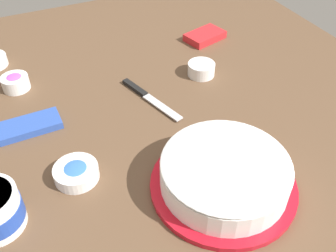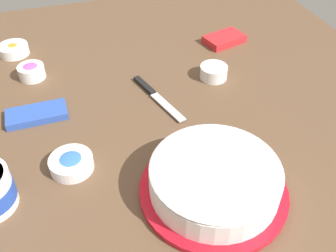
{
  "view_description": "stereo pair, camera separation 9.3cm",
  "coord_description": "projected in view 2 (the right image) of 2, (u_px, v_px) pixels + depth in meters",
  "views": [
    {
      "loc": [
        0.27,
        0.74,
        0.65
      ],
      "look_at": [
        -0.02,
        0.11,
        0.04
      ],
      "focal_mm": 40.87,
      "sensor_mm": 36.0,
      "label": 1
    },
    {
      "loc": [
        0.19,
        0.78,
        0.65
      ],
      "look_at": [
        -0.02,
        0.11,
        0.04
      ],
      "focal_mm": 40.87,
      "sensor_mm": 36.0,
      "label": 2
    }
  ],
  "objects": [
    {
      "name": "sprinkle_bowl_blue",
      "position": [
        71.0,
        163.0,
        0.86
      ],
      "size": [
        0.1,
        0.1,
        0.03
      ],
      "color": "white",
      "rests_on": "ground_plane"
    },
    {
      "name": "candy_box_lower",
      "position": [
        224.0,
        39.0,
        1.31
      ],
      "size": [
        0.15,
        0.11,
        0.02
      ],
      "primitive_type": "cube",
      "rotation": [
        0.0,
        0.0,
        0.27
      ],
      "color": "red",
      "rests_on": "ground_plane"
    },
    {
      "name": "ground_plane",
      "position": [
        149.0,
        112.0,
        1.03
      ],
      "size": [
        1.54,
        1.54,
        0.0
      ],
      "primitive_type": "plane",
      "color": "brown"
    },
    {
      "name": "candy_box_upper",
      "position": [
        37.0,
        114.0,
        1.01
      ],
      "size": [
        0.16,
        0.08,
        0.02
      ],
      "primitive_type": "cube",
      "rotation": [
        0.0,
        0.0,
        0.02
      ],
      "color": "#2D51B2",
      "rests_on": "ground_plane"
    },
    {
      "name": "sprinkle_bowl_rainbow",
      "position": [
        31.0,
        71.0,
        1.14
      ],
      "size": [
        0.08,
        0.08,
        0.04
      ],
      "color": "white",
      "rests_on": "ground_plane"
    },
    {
      "name": "frosted_cake",
      "position": [
        214.0,
        180.0,
        0.8
      ],
      "size": [
        0.32,
        0.32,
        0.09
      ],
      "color": "red",
      "rests_on": "ground_plane"
    },
    {
      "name": "spreading_knife",
      "position": [
        154.0,
        94.0,
        1.08
      ],
      "size": [
        0.09,
        0.23,
        0.01
      ],
      "color": "silver",
      "rests_on": "ground_plane"
    },
    {
      "name": "sprinkle_bowl_yellow",
      "position": [
        214.0,
        72.0,
        1.14
      ],
      "size": [
        0.08,
        0.08,
        0.04
      ],
      "color": "white",
      "rests_on": "ground_plane"
    },
    {
      "name": "sprinkle_bowl_orange",
      "position": [
        14.0,
        49.0,
        1.24
      ],
      "size": [
        0.1,
        0.1,
        0.03
      ],
      "color": "white",
      "rests_on": "ground_plane"
    }
  ]
}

